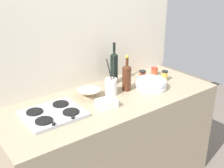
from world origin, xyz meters
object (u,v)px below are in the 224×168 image
at_px(plate_stack, 151,84).
at_px(mixing_bowl, 89,93).
at_px(stovetop_hob, 53,114).
at_px(wine_bottle_leftmost, 114,67).
at_px(wine_bottle_mid_left, 127,77).
at_px(utensil_crock, 111,86).
at_px(condiment_jar_front, 165,76).
at_px(condiment_jar_rear, 154,71).
at_px(butter_dish, 107,103).
at_px(condiment_jar_spare, 142,75).

relative_size(plate_stack, mixing_bowl, 1.42).
relative_size(stovetop_hob, wine_bottle_leftmost, 1.09).
height_order(wine_bottle_mid_left, utensil_crock, utensil_crock).
relative_size(wine_bottle_leftmost, mixing_bowl, 1.97).
height_order(wine_bottle_leftmost, condiment_jar_front, wine_bottle_leftmost).
distance_m(wine_bottle_leftmost, utensil_crock, 0.26).
bearing_deg(mixing_bowl, condiment_jar_rear, 3.15).
xyz_separation_m(wine_bottle_mid_left, condiment_jar_front, (0.41, -0.05, -0.07)).
distance_m(stovetop_hob, condiment_jar_front, 1.10).
height_order(stovetop_hob, plate_stack, plate_stack).
xyz_separation_m(stovetop_hob, condiment_jar_front, (1.10, -0.01, 0.03)).
distance_m(wine_bottle_leftmost, mixing_bowl, 0.38).
bearing_deg(butter_dish, condiment_jar_front, 8.52).
bearing_deg(utensil_crock, condiment_jar_front, -5.14).
relative_size(stovetop_hob, utensil_crock, 1.21).
bearing_deg(wine_bottle_leftmost, wine_bottle_mid_left, -94.05).
xyz_separation_m(wine_bottle_mid_left, butter_dish, (-0.32, -0.15, -0.09)).
height_order(wine_bottle_leftmost, condiment_jar_spare, wine_bottle_leftmost).
bearing_deg(condiment_jar_spare, stovetop_hob, -172.76).
bearing_deg(butter_dish, mixing_bowl, 91.93).
relative_size(wine_bottle_mid_left, condiment_jar_rear, 4.00).
height_order(wine_bottle_mid_left, condiment_jar_spare, wine_bottle_mid_left).
height_order(utensil_crock, condiment_jar_spare, utensil_crock).
bearing_deg(mixing_bowl, stovetop_hob, -163.55).
bearing_deg(utensil_crock, plate_stack, -17.01).
xyz_separation_m(mixing_bowl, condiment_jar_rear, (0.77, 0.04, 0.00)).
height_order(butter_dish, condiment_jar_spare, condiment_jar_spare).
bearing_deg(butter_dish, stovetop_hob, 162.18).
height_order(condiment_jar_front, condiment_jar_rear, condiment_jar_front).
distance_m(wine_bottle_mid_left, butter_dish, 0.36).
bearing_deg(mixing_bowl, plate_stack, -18.61).
bearing_deg(wine_bottle_mid_left, condiment_jar_front, -6.26).
bearing_deg(utensil_crock, butter_dish, -135.32).
height_order(wine_bottle_mid_left, butter_dish, wine_bottle_mid_left).
bearing_deg(condiment_jar_spare, condiment_jar_front, -41.10).
bearing_deg(condiment_jar_rear, wine_bottle_mid_left, -165.36).
relative_size(plate_stack, butter_dish, 1.85).
bearing_deg(stovetop_hob, wine_bottle_mid_left, 2.84).
bearing_deg(mixing_bowl, butter_dish, -88.07).
bearing_deg(utensil_crock, condiment_jar_rear, 10.40).
height_order(stovetop_hob, mixing_bowl, mixing_bowl).
height_order(plate_stack, mixing_bowl, plate_stack).
bearing_deg(wine_bottle_mid_left, butter_dish, -154.12).
bearing_deg(condiment_jar_rear, stovetop_hob, -172.46).
bearing_deg(condiment_jar_rear, mixing_bowl, -176.85).
distance_m(wine_bottle_leftmost, butter_dish, 0.49).
relative_size(condiment_jar_rear, condiment_jar_spare, 0.82).
bearing_deg(plate_stack, mixing_bowl, 161.39).
xyz_separation_m(condiment_jar_front, condiment_jar_spare, (-0.15, 0.13, -0.00)).
bearing_deg(condiment_jar_rear, utensil_crock, -169.60).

